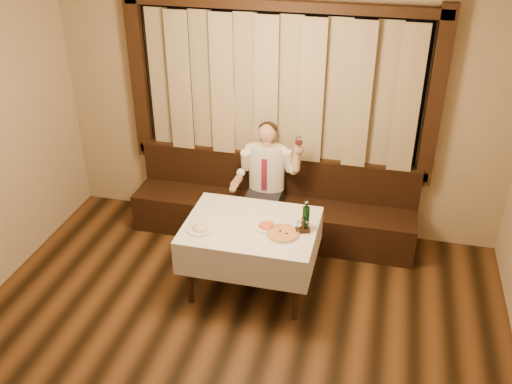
% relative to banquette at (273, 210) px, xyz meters
% --- Properties ---
extents(room, '(5.01, 6.01, 2.81)m').
position_rel_banquette_xyz_m(room, '(-0.00, -1.75, 1.19)').
color(room, black).
rests_on(room, ground).
extents(banquette, '(3.20, 0.61, 0.94)m').
position_rel_banquette_xyz_m(banquette, '(0.00, 0.00, 0.00)').
color(banquette, black).
rests_on(banquette, ground).
extents(dining_table, '(1.27, 0.97, 0.76)m').
position_rel_banquette_xyz_m(dining_table, '(0.00, -1.02, 0.34)').
color(dining_table, black).
rests_on(dining_table, ground).
extents(pizza, '(0.32, 0.32, 0.03)m').
position_rel_banquette_xyz_m(pizza, '(0.33, -1.13, 0.46)').
color(pizza, white).
rests_on(pizza, dining_table).
extents(pasta_red, '(0.25, 0.25, 0.08)m').
position_rel_banquette_xyz_m(pasta_red, '(0.16, -1.04, 0.48)').
color(pasta_red, white).
rests_on(pasta_red, dining_table).
extents(pasta_cream, '(0.27, 0.27, 0.09)m').
position_rel_banquette_xyz_m(pasta_cream, '(-0.44, -1.23, 0.48)').
color(pasta_cream, white).
rests_on(pasta_cream, dining_table).
extents(green_bottle, '(0.07, 0.07, 0.31)m').
position_rel_banquette_xyz_m(green_bottle, '(0.52, -1.00, 0.58)').
color(green_bottle, '#0D3D16').
rests_on(green_bottle, dining_table).
extents(table_wine_glass, '(0.07, 0.07, 0.18)m').
position_rel_banquette_xyz_m(table_wine_glass, '(0.52, -0.95, 0.58)').
color(table_wine_glass, white).
rests_on(table_wine_glass, dining_table).
extents(cruet_caddy, '(0.15, 0.11, 0.14)m').
position_rel_banquette_xyz_m(cruet_caddy, '(0.50, -1.04, 0.50)').
color(cruet_caddy, black).
rests_on(cruet_caddy, dining_table).
extents(seated_man, '(0.75, 0.56, 1.38)m').
position_rel_banquette_xyz_m(seated_man, '(-0.07, -0.09, 0.50)').
color(seated_man, black).
rests_on(seated_man, ground).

